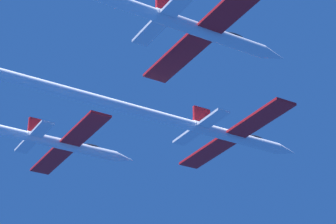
% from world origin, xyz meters
% --- Properties ---
extents(jet_lead, '(15.17, 38.64, 2.51)m').
position_xyz_m(jet_lead, '(0.47, -9.99, -0.72)').
color(jet_lead, white).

